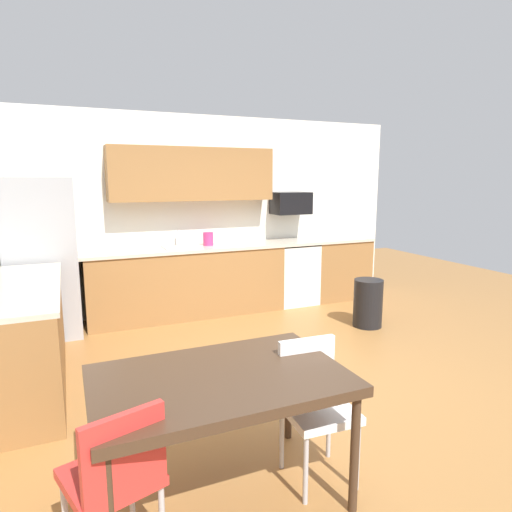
# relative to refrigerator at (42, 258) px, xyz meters

# --- Properties ---
(ground_plane) EXTENTS (12.00, 12.00, 0.00)m
(ground_plane) POSITION_rel_refrigerator_xyz_m (2.18, -2.22, -0.93)
(ground_plane) COLOR #9E6B38
(wall_back) EXTENTS (5.80, 0.10, 2.70)m
(wall_back) POSITION_rel_refrigerator_xyz_m (2.18, 0.43, 0.42)
(wall_back) COLOR white
(wall_back) RESTS_ON ground
(cabinet_run_back) EXTENTS (2.62, 0.60, 0.90)m
(cabinet_run_back) POSITION_rel_refrigerator_xyz_m (1.74, 0.08, -0.48)
(cabinet_run_back) COLOR olive
(cabinet_run_back) RESTS_ON ground
(cabinet_run_back_right) EXTENTS (0.93, 0.60, 0.90)m
(cabinet_run_back_right) POSITION_rel_refrigerator_xyz_m (4.11, 0.08, -0.48)
(cabinet_run_back_right) COLOR olive
(cabinet_run_back_right) RESTS_ON ground
(cabinet_run_left) EXTENTS (0.60, 2.00, 0.90)m
(cabinet_run_left) POSITION_rel_refrigerator_xyz_m (-0.12, -1.42, -0.48)
(cabinet_run_left) COLOR olive
(cabinet_run_left) RESTS_ON ground
(countertop_back) EXTENTS (4.80, 0.64, 0.04)m
(countertop_back) POSITION_rel_refrigerator_xyz_m (2.18, 0.08, -0.01)
(countertop_back) COLOR beige
(countertop_back) RESTS_ON cabinet_run_back
(countertop_left) EXTENTS (0.64, 2.00, 0.04)m
(countertop_left) POSITION_rel_refrigerator_xyz_m (-0.12, -1.42, -0.01)
(countertop_left) COLOR beige
(countertop_left) RESTS_ON cabinet_run_left
(upper_cabinets_back) EXTENTS (2.20, 0.34, 0.70)m
(upper_cabinets_back) POSITION_rel_refrigerator_xyz_m (1.88, 0.21, 0.97)
(upper_cabinets_back) COLOR olive
(refrigerator) EXTENTS (0.76, 0.70, 1.86)m
(refrigerator) POSITION_rel_refrigerator_xyz_m (0.00, 0.00, 0.00)
(refrigerator) COLOR #9EA0A5
(refrigerator) RESTS_ON ground
(oven_range) EXTENTS (0.60, 0.60, 0.91)m
(oven_range) POSITION_rel_refrigerator_xyz_m (3.35, 0.08, -0.47)
(oven_range) COLOR white
(oven_range) RESTS_ON ground
(microwave) EXTENTS (0.54, 0.36, 0.32)m
(microwave) POSITION_rel_refrigerator_xyz_m (3.35, 0.18, 0.56)
(microwave) COLOR black
(sink_basin) EXTENTS (0.48, 0.40, 0.14)m
(sink_basin) POSITION_rel_refrigerator_xyz_m (1.67, 0.08, -0.05)
(sink_basin) COLOR #A5A8AD
(sink_basin) RESTS_ON countertop_back
(sink_faucet) EXTENTS (0.02, 0.02, 0.24)m
(sink_faucet) POSITION_rel_refrigerator_xyz_m (1.67, 0.26, 0.11)
(sink_faucet) COLOR #B2B5BA
(sink_faucet) RESTS_ON countertop_back
(dining_table) EXTENTS (1.40, 0.90, 0.76)m
(dining_table) POSITION_rel_refrigerator_xyz_m (1.01, -3.42, -0.23)
(dining_table) COLOR #422D1E
(dining_table) RESTS_ON ground
(chair_near_table) EXTENTS (0.42, 0.42, 0.85)m
(chair_near_table) POSITION_rel_refrigerator_xyz_m (1.62, -3.42, -0.42)
(chair_near_table) COLOR white
(chair_near_table) RESTS_ON ground
(chair_far_side) EXTENTS (0.50, 0.50, 0.85)m
(chair_far_side) POSITION_rel_refrigerator_xyz_m (0.41, -3.68, -0.42)
(chair_far_side) COLOR red
(chair_far_side) RESTS_ON ground
(trash_bin) EXTENTS (0.36, 0.36, 0.60)m
(trash_bin) POSITION_rel_refrigerator_xyz_m (3.70, -1.26, -0.63)
(trash_bin) COLOR black
(trash_bin) RESTS_ON ground
(kettle) EXTENTS (0.14, 0.14, 0.20)m
(kettle) POSITION_rel_refrigerator_xyz_m (2.05, 0.13, 0.09)
(kettle) COLOR #CC3372
(kettle) RESTS_ON countertop_back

